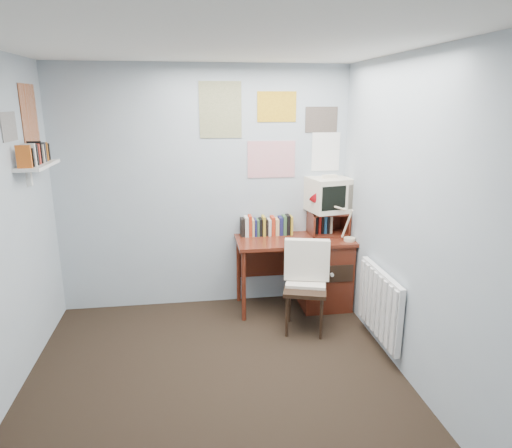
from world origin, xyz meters
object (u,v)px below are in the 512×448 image
Objects in this scene: desk at (319,269)px; desk_chair at (305,289)px; tv_riser at (328,223)px; crt_tv at (329,193)px; wall_shelf at (38,165)px; radiator at (380,304)px; desk_lamp at (351,221)px.

desk_chair is at bearing -117.92° from desk.
desk is at bearing 79.14° from desk_chair.
desk is 0.51m from tv_riser.
crt_tv reaches higher than tv_riser.
wall_shelf reaches higher than desk_chair.
crt_tv is 2.77m from wall_shelf.
tv_riser is 2.83m from wall_shelf.
desk_chair is at bearing -3.74° from wall_shelf.
radiator is at bearing -72.76° from desk.
wall_shelf reaches higher than tv_riser.
desk_lamp is at bearing 51.62° from desk_chair.
desk_chair is 1.10m from crt_tv.
desk_lamp reaches higher than desk.
desk_chair is at bearing -133.04° from crt_tv.
desk_chair is (-0.28, -0.53, 0.01)m from desk.
radiator is (0.02, -0.78, -0.55)m from desk_lamp.
wall_shelf is at bearing 169.11° from radiator.
wall_shelf is at bearing -171.60° from desk.
crt_tv is at bearing 10.72° from wall_shelf.
tv_riser is 0.98× the size of crt_tv.
desk_chair is 2.59m from wall_shelf.
desk is at bearing 8.40° from wall_shelf.
tv_riser is (0.40, 0.64, 0.46)m from desk_chair.
tv_riser is at bearing 99.28° from radiator.
crt_tv is at bearing 47.00° from desk.
crt_tv is (0.12, 0.13, 0.80)m from desk.
tv_riser is at bearing 10.32° from wall_shelf.
wall_shelf reaches higher than crt_tv.
crt_tv reaches higher than desk_chair.
crt_tv is (-0.15, 0.28, 0.23)m from desk_lamp.
radiator is at bearing -90.95° from desk_lamp.
desk is 2.87m from wall_shelf.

